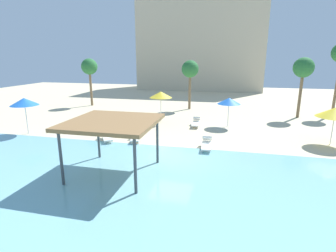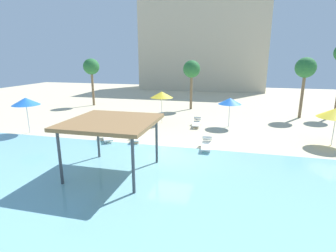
{
  "view_description": "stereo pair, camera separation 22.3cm",
  "coord_description": "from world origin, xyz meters",
  "px_view_note": "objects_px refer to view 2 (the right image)",
  "views": [
    {
      "loc": [
        3.21,
        -14.74,
        5.8
      ],
      "look_at": [
        -0.69,
        2.0,
        1.3
      ],
      "focal_mm": 28.23,
      "sensor_mm": 36.0,
      "label": 1
    },
    {
      "loc": [
        3.43,
        -14.69,
        5.8
      ],
      "look_at": [
        -0.69,
        2.0,
        1.3
      ],
      "focal_mm": 28.23,
      "sensor_mm": 36.0,
      "label": 2
    }
  ],
  "objects_px": {
    "palm_tree_1": "(305,69)",
    "palm_tree_2": "(192,70)",
    "lounge_chair_1": "(197,122)",
    "lounge_chair_2": "(107,136)",
    "beach_umbrella_yellow_3": "(336,113)",
    "palm_tree_0": "(91,68)",
    "shade_pavilion": "(111,123)",
    "lounge_chair_0": "(137,136)",
    "beach_umbrella_yellow_2": "(162,95)",
    "lounge_chair_3": "(207,144)",
    "beach_umbrella_blue_0": "(230,101)",
    "beach_umbrella_blue_1": "(26,101)"
  },
  "relations": [
    {
      "from": "palm_tree_0",
      "to": "beach_umbrella_yellow_2",
      "type": "bearing_deg",
      "value": -32.31
    },
    {
      "from": "lounge_chair_0",
      "to": "lounge_chair_2",
      "type": "bearing_deg",
      "value": -87.45
    },
    {
      "from": "lounge_chair_0",
      "to": "palm_tree_0",
      "type": "xyz_separation_m",
      "value": [
        -10.23,
        12.21,
        4.25
      ]
    },
    {
      "from": "palm_tree_1",
      "to": "beach_umbrella_yellow_2",
      "type": "bearing_deg",
      "value": -157.83
    },
    {
      "from": "beach_umbrella_yellow_3",
      "to": "lounge_chair_3",
      "type": "xyz_separation_m",
      "value": [
        -8.18,
        -2.84,
        -1.91
      ]
    },
    {
      "from": "lounge_chair_2",
      "to": "palm_tree_1",
      "type": "height_order",
      "value": "palm_tree_1"
    },
    {
      "from": "beach_umbrella_blue_1",
      "to": "lounge_chair_1",
      "type": "height_order",
      "value": "beach_umbrella_blue_1"
    },
    {
      "from": "shade_pavilion",
      "to": "beach_umbrella_yellow_2",
      "type": "bearing_deg",
      "value": 92.21
    },
    {
      "from": "lounge_chair_3",
      "to": "palm_tree_2",
      "type": "relative_size",
      "value": 0.35
    },
    {
      "from": "beach_umbrella_blue_0",
      "to": "palm_tree_0",
      "type": "bearing_deg",
      "value": 157.95
    },
    {
      "from": "beach_umbrella_blue_0",
      "to": "palm_tree_2",
      "type": "height_order",
      "value": "palm_tree_2"
    },
    {
      "from": "palm_tree_0",
      "to": "lounge_chair_1",
      "type": "bearing_deg",
      "value": -27.46
    },
    {
      "from": "lounge_chair_2",
      "to": "beach_umbrella_yellow_3",
      "type": "bearing_deg",
      "value": 68.01
    },
    {
      "from": "beach_umbrella_yellow_2",
      "to": "lounge_chair_3",
      "type": "xyz_separation_m",
      "value": [
        4.69,
        -6.2,
        -2.23
      ]
    },
    {
      "from": "shade_pavilion",
      "to": "palm_tree_0",
      "type": "distance_m",
      "value": 20.91
    },
    {
      "from": "palm_tree_2",
      "to": "palm_tree_1",
      "type": "bearing_deg",
      "value": -9.8
    },
    {
      "from": "lounge_chair_2",
      "to": "palm_tree_2",
      "type": "relative_size",
      "value": 0.35
    },
    {
      "from": "beach_umbrella_yellow_2",
      "to": "beach_umbrella_blue_1",
      "type": "bearing_deg",
      "value": -147.9
    },
    {
      "from": "lounge_chair_1",
      "to": "palm_tree_0",
      "type": "xyz_separation_m",
      "value": [
        -13.83,
        7.19,
        4.25
      ]
    },
    {
      "from": "palm_tree_0",
      "to": "shade_pavilion",
      "type": "bearing_deg",
      "value": -58.18
    },
    {
      "from": "beach_umbrella_yellow_2",
      "to": "palm_tree_0",
      "type": "relative_size",
      "value": 0.5
    },
    {
      "from": "beach_umbrella_blue_0",
      "to": "lounge_chair_0",
      "type": "distance_m",
      "value": 8.57
    },
    {
      "from": "beach_umbrella_yellow_2",
      "to": "beach_umbrella_blue_0",
      "type": "bearing_deg",
      "value": -0.09
    },
    {
      "from": "beach_umbrella_blue_1",
      "to": "lounge_chair_3",
      "type": "xyz_separation_m",
      "value": [
        13.91,
        -0.42,
        -2.18
      ]
    },
    {
      "from": "lounge_chair_3",
      "to": "palm_tree_0",
      "type": "height_order",
      "value": "palm_tree_0"
    },
    {
      "from": "lounge_chair_1",
      "to": "palm_tree_2",
      "type": "relative_size",
      "value": 0.35
    },
    {
      "from": "lounge_chair_0",
      "to": "palm_tree_1",
      "type": "bearing_deg",
      "value": 119.93
    },
    {
      "from": "palm_tree_1",
      "to": "palm_tree_2",
      "type": "distance_m",
      "value": 11.27
    },
    {
      "from": "beach_umbrella_yellow_3",
      "to": "lounge_chair_1",
      "type": "distance_m",
      "value": 10.19
    },
    {
      "from": "beach_umbrella_blue_1",
      "to": "lounge_chair_2",
      "type": "relative_size",
      "value": 1.45
    },
    {
      "from": "beach_umbrella_blue_1",
      "to": "lounge_chair_1",
      "type": "xyz_separation_m",
      "value": [
        12.49,
        5.27,
        -2.18
      ]
    },
    {
      "from": "lounge_chair_1",
      "to": "beach_umbrella_yellow_3",
      "type": "bearing_deg",
      "value": 71.73
    },
    {
      "from": "lounge_chair_0",
      "to": "palm_tree_1",
      "type": "distance_m",
      "value": 17.37
    },
    {
      "from": "beach_umbrella_yellow_3",
      "to": "lounge_chair_1",
      "type": "xyz_separation_m",
      "value": [
        -9.59,
        2.85,
        -1.91
      ]
    },
    {
      "from": "beach_umbrella_blue_0",
      "to": "lounge_chair_0",
      "type": "bearing_deg",
      "value": -138.64
    },
    {
      "from": "beach_umbrella_yellow_2",
      "to": "lounge_chair_2",
      "type": "relative_size",
      "value": 1.47
    },
    {
      "from": "shade_pavilion",
      "to": "lounge_chair_2",
      "type": "bearing_deg",
      "value": 119.76
    },
    {
      "from": "shade_pavilion",
      "to": "palm_tree_2",
      "type": "distance_m",
      "value": 18.21
    },
    {
      "from": "palm_tree_0",
      "to": "lounge_chair_0",
      "type": "bearing_deg",
      "value": -50.05
    },
    {
      "from": "lounge_chair_1",
      "to": "palm_tree_0",
      "type": "relative_size",
      "value": 0.34
    },
    {
      "from": "lounge_chair_0",
      "to": "lounge_chair_3",
      "type": "distance_m",
      "value": 5.06
    },
    {
      "from": "lounge_chair_3",
      "to": "beach_umbrella_yellow_3",
      "type": "bearing_deg",
      "value": 106.56
    },
    {
      "from": "lounge_chair_3",
      "to": "lounge_chair_2",
      "type": "bearing_deg",
      "value": -94.27
    },
    {
      "from": "beach_umbrella_yellow_2",
      "to": "lounge_chair_0",
      "type": "bearing_deg",
      "value": -93.39
    },
    {
      "from": "shade_pavilion",
      "to": "lounge_chair_0",
      "type": "bearing_deg",
      "value": 97.81
    },
    {
      "from": "beach_umbrella_blue_0",
      "to": "lounge_chair_0",
      "type": "relative_size",
      "value": 1.26
    },
    {
      "from": "lounge_chair_2",
      "to": "palm_tree_0",
      "type": "xyz_separation_m",
      "value": [
        -8.1,
        12.66,
        4.25
      ]
    },
    {
      "from": "beach_umbrella_yellow_2",
      "to": "palm_tree_0",
      "type": "xyz_separation_m",
      "value": [
        -10.56,
        6.67,
        2.02
      ]
    },
    {
      "from": "beach_umbrella_yellow_2",
      "to": "lounge_chair_2",
      "type": "height_order",
      "value": "beach_umbrella_yellow_2"
    },
    {
      "from": "lounge_chair_0",
      "to": "lounge_chair_1",
      "type": "relative_size",
      "value": 1.03
    }
  ]
}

